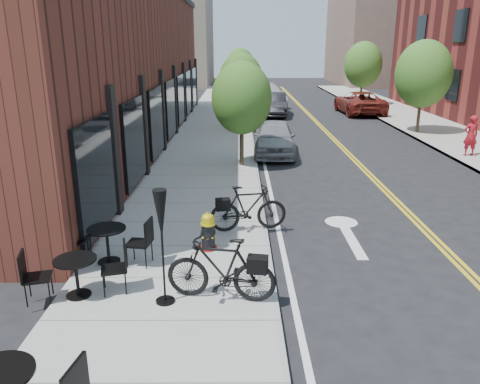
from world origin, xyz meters
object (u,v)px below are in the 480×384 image
object	(u,v)px
bistro_set_b	(76,272)
parked_car_far	(359,103)
bistro_set_c	(107,240)
pedestrian	(471,136)
fire_hydrant	(208,232)
parked_car_b	(274,104)
patio_umbrella	(161,223)
bicycle_left	(221,269)
parked_car_c	(268,95)
bicycle_right	(248,208)
parked_car_a	(274,138)

from	to	relation	value
bistro_set_b	parked_car_far	size ratio (longest dim) A/B	0.33
bistro_set_c	pedestrian	bearing A→B (deg)	47.13
fire_hydrant	pedestrian	xyz separation A→B (m)	(10.09, 9.20, 0.42)
bistro_set_c	parked_car_b	world-z (taller)	parked_car_b
bistro_set_c	patio_umbrella	xyz separation A→B (m)	(1.41, -1.59, 0.99)
fire_hydrant	bicycle_left	bearing A→B (deg)	-77.84
patio_umbrella	parked_car_b	size ratio (longest dim) A/B	0.46
bistro_set_b	parked_car_b	size ratio (longest dim) A/B	0.40
patio_umbrella	fire_hydrant	bearing A→B (deg)	74.52
parked_car_b	pedestrian	bearing A→B (deg)	-57.21
fire_hydrant	pedestrian	distance (m)	13.66
parked_car_c	bicycle_right	bearing A→B (deg)	-101.32
bicycle_left	parked_car_c	xyz separation A→B (m)	(2.49, 28.66, 0.10)
bicycle_left	parked_car_a	size ratio (longest dim) A/B	0.46
parked_car_a	parked_car_b	world-z (taller)	parked_car_b
parked_car_a	parked_car_c	distance (m)	16.59
bicycle_left	parked_car_far	size ratio (longest dim) A/B	0.36
patio_umbrella	parked_car_far	world-z (taller)	patio_umbrella
bistro_set_b	parked_car_b	xyz separation A→B (m)	(5.17, 23.45, 0.15)
bicycle_right	parked_car_a	bearing A→B (deg)	-18.98
bicycle_right	fire_hydrant	bearing A→B (deg)	129.97
parked_car_b	pedestrian	world-z (taller)	pedestrian
bicycle_left	parked_car_b	distance (m)	23.71
bistro_set_b	parked_car_c	size ratio (longest dim) A/B	0.32
parked_car_b	parked_car_far	bearing A→B (deg)	10.40
bistro_set_c	bicycle_right	bearing A→B (deg)	39.08
fire_hydrant	parked_car_far	size ratio (longest dim) A/B	0.16
parked_car_far	pedestrian	distance (m)	13.10
bicycle_left	bistro_set_c	bearing A→B (deg)	-111.83
bicycle_right	parked_car_a	size ratio (longest dim) A/B	0.45
bicycle_left	bistro_set_c	xyz separation A→B (m)	(-2.40, 1.48, -0.09)
fire_hydrant	patio_umbrella	world-z (taller)	patio_umbrella
bistro_set_b	parked_car_c	xyz separation A→B (m)	(5.07, 28.55, 0.21)
parked_car_a	parked_car_b	size ratio (longest dim) A/B	0.94
bicycle_left	parked_car_c	distance (m)	28.77
parked_car_c	parked_car_b	bearing A→B (deg)	-95.88
bistro_set_c	patio_umbrella	size ratio (longest dim) A/B	0.90
parked_car_b	parked_car_far	size ratio (longest dim) A/B	0.83
fire_hydrant	parked_car_b	world-z (taller)	parked_car_b
parked_car_a	pedestrian	world-z (taller)	pedestrian
bistro_set_c	patio_umbrella	bearing A→B (deg)	-40.27
fire_hydrant	parked_car_a	world-z (taller)	parked_car_a
parked_car_a	parked_car_b	bearing A→B (deg)	89.39
bistro_set_c	parked_car_far	xyz separation A→B (m)	(10.81, 22.90, 0.14)
fire_hydrant	parked_car_c	size ratio (longest dim) A/B	0.15
bicycle_right	bistro_set_c	world-z (taller)	bicycle_right
parked_car_b	pedestrian	distance (m)	14.16
bicycle_left	parked_car_b	bearing A→B (deg)	-176.36
parked_car_c	pedestrian	xyz separation A→B (m)	(7.24, -17.32, 0.14)
fire_hydrant	patio_umbrella	distance (m)	2.57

